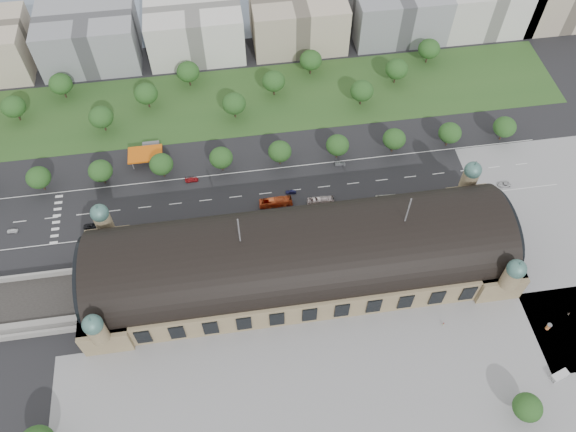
{
  "coord_description": "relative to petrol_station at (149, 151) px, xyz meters",
  "views": [
    {
      "loc": [
        -19.02,
        -100.63,
        177.9
      ],
      "look_at": [
        -2.05,
        15.7,
        14.0
      ],
      "focal_mm": 35.0,
      "sensor_mm": 36.0,
      "label": 1
    }
  ],
  "objects": [
    {
      "name": "traffic_car_6",
      "position": [
        142.24,
        -37.25,
        -2.22
      ],
      "size": [
        5.3,
        2.6,
        1.45
      ],
      "primitive_type": "imported",
      "rotation": [
        0.0,
        0.0,
        -1.61
      ],
      "color": "#BABABC",
      "rests_on": "ground"
    },
    {
      "name": "office_6",
      "position": [
        168.91,
        67.72,
        9.05
      ],
      "size": [
        45.0,
        32.0,
        24.0
      ],
      "primitive_type": "cube",
      "color": "silver",
      "rests_on": "ground"
    },
    {
      "name": "van_south",
      "position": [
        130.26,
        -115.93,
        -1.74
      ],
      "size": [
        6.25,
        3.99,
        2.52
      ],
      "rotation": [
        0.0,
        0.0,
        0.31
      ],
      "color": "#BBBABD",
      "rests_on": "ground"
    },
    {
      "name": "tree_row_1",
      "position": [
        -42.09,
        -12.28,
        4.48
      ],
      "size": [
        9.6,
        9.6,
        11.52
      ],
      "color": "#2D2116",
      "rests_on": "ground"
    },
    {
      "name": "tree_belt_9",
      "position": [
        94.91,
        17.72,
        5.1
      ],
      "size": [
        10.4,
        10.4,
        12.48
      ],
      "color": "#2D2116",
      "rests_on": "ground"
    },
    {
      "name": "traffic_car_0",
      "position": [
        -52.07,
        -31.81,
        -2.26
      ],
      "size": [
        4.13,
        1.89,
        1.37
      ],
      "primitive_type": "imported",
      "rotation": [
        0.0,
        0.0,
        -1.64
      ],
      "color": "silver",
      "rests_on": "ground"
    },
    {
      "name": "tree_row_7",
      "position": [
        101.91,
        -12.28,
        4.48
      ],
      "size": [
        9.6,
        9.6,
        11.52
      ],
      "color": "#2D2116",
      "rests_on": "ground"
    },
    {
      "name": "parked_car_3",
      "position": [
        9.43,
        -42.36,
        -2.25
      ],
      "size": [
        4.39,
        2.99,
        1.39
      ],
      "primitive_type": "imported",
      "rotation": [
        0.0,
        0.0,
        -1.2
      ],
      "color": "#5B5E62",
      "rests_on": "ground"
    },
    {
      "name": "parked_car_0",
      "position": [
        -12.86,
        -40.28,
        -2.24
      ],
      "size": [
        4.57,
        2.9,
        1.42
      ],
      "primitive_type": "imported",
      "rotation": [
        0.0,
        0.0,
        -1.22
      ],
      "color": "black",
      "rests_on": "ground"
    },
    {
      "name": "tree_belt_4",
      "position": [
        -0.09,
        29.72,
        5.1
      ],
      "size": [
        10.4,
        10.4,
        12.48
      ],
      "color": "#2D2116",
      "rests_on": "ground"
    },
    {
      "name": "grass_belt",
      "position": [
        38.91,
        27.72,
        -2.95
      ],
      "size": [
        300.0,
        45.0,
        0.1
      ],
      "primitive_type": "cube",
      "color": "#294D1F",
      "rests_on": "ground"
    },
    {
      "name": "tree_belt_7",
      "position": [
        56.91,
        29.72,
        5.1
      ],
      "size": [
        10.4,
        10.4,
        12.48
      ],
      "color": "#2D2116",
      "rests_on": "ground"
    },
    {
      "name": "parked_car_6",
      "position": [
        27.02,
        -41.46,
        -2.26
      ],
      "size": [
        5.09,
        3.99,
        1.38
      ],
      "primitive_type": "imported",
      "rotation": [
        0.0,
        0.0,
        -1.07
      ],
      "color": "black",
      "rests_on": "ground"
    },
    {
      "name": "bus_west",
      "position": [
        49.35,
        -33.59,
        -1.13
      ],
      "size": [
        13.11,
        3.2,
        3.64
      ],
      "primitive_type": "imported",
      "rotation": [
        0.0,
        0.0,
        1.58
      ],
      "color": "#D45021",
      "rests_on": "ground"
    },
    {
      "name": "tree_belt_5",
      "position": [
        18.91,
        41.72,
        5.1
      ],
      "size": [
        10.4,
        10.4,
        12.48
      ],
      "color": "#2D2116",
      "rests_on": "ground"
    },
    {
      "name": "office_3",
      "position": [
        23.91,
        67.72,
        9.05
      ],
      "size": [
        45.0,
        32.0,
        24.0
      ],
      "primitive_type": "cube",
      "color": "silver",
      "rests_on": "ground"
    },
    {
      "name": "traffic_car_5",
      "position": [
        78.64,
        -16.89,
        -2.25
      ],
      "size": [
        4.35,
        1.93,
        1.39
      ],
      "primitive_type": "imported",
      "rotation": [
        0.0,
        0.0,
        1.46
      ],
      "color": "#525559",
      "rests_on": "ground"
    },
    {
      "name": "station",
      "position": [
        53.91,
        -65.28,
        7.33
      ],
      "size": [
        150.0,
        48.4,
        44.3
      ],
      "color": "#91815A",
      "rests_on": "ground"
    },
    {
      "name": "pedestrian_0",
      "position": [
        99.22,
        -92.82,
        -2.15
      ],
      "size": [
        0.82,
        0.52,
        1.6
      ],
      "primitive_type": "imported",
      "rotation": [
        0.0,
        0.0,
        -0.1
      ],
      "color": "gray",
      "rests_on": "ground"
    },
    {
      "name": "parked_car_2",
      "position": [
        6.38,
        -44.28,
        -2.31
      ],
      "size": [
        4.75,
        3.64,
        1.28
      ],
      "primitive_type": "imported",
      "rotation": [
        0.0,
        0.0,
        -1.09
      ],
      "color": "#201B4C",
      "rests_on": "ground"
    },
    {
      "name": "tree_row_9",
      "position": [
        149.91,
        -12.28,
        4.48
      ],
      "size": [
        9.6,
        9.6,
        11.52
      ],
      "color": "#2D2116",
      "rests_on": "ground"
    },
    {
      "name": "petrol_station",
      "position": [
        0.0,
        0.0,
        0.0
      ],
      "size": [
        14.0,
        13.0,
        5.05
      ],
      "color": "#CB570B",
      "rests_on": "ground"
    },
    {
      "name": "tree_belt_11",
      "position": [
        132.91,
        41.72,
        5.1
      ],
      "size": [
        10.4,
        10.4,
        12.48
      ],
      "color": "#2D2116",
      "rests_on": "ground"
    },
    {
      "name": "road_slab",
      "position": [
        33.91,
        -27.28,
        -2.95
      ],
      "size": [
        260.0,
        26.0,
        0.1
      ],
      "primitive_type": "cube",
      "color": "black",
      "rests_on": "ground"
    },
    {
      "name": "tree_belt_2",
      "position": [
        -38.09,
        41.72,
        5.1
      ],
      "size": [
        10.4,
        10.4,
        12.48
      ],
      "color": "#2D2116",
      "rests_on": "ground"
    },
    {
      "name": "advertising_column",
      "position": [
        133.91,
        -99.26,
        -1.38
      ],
      "size": [
        1.6,
        1.6,
        3.03
      ],
      "color": "#D83650",
      "rests_on": "ground"
    },
    {
      "name": "ground",
      "position": [
        53.91,
        -65.28,
        -2.95
      ],
      "size": [
        900.0,
        900.0,
        0.0
      ],
      "primitive_type": "plane",
      "color": "black",
      "rests_on": "ground"
    },
    {
      "name": "tree_plaza_s",
      "position": [
        113.91,
        -125.28,
        3.86
      ],
      "size": [
        9.0,
        9.0,
        10.64
      ],
      "color": "#2D2116",
      "rests_on": "ground"
    },
    {
      "name": "tree_belt_6",
      "position": [
        37.91,
        17.72,
        5.1
      ],
      "size": [
        10.4,
        10.4,
        12.48
      ],
      "color": "#2D2116",
      "rests_on": "ground"
    },
    {
      "name": "tree_row_2",
      "position": [
        -18.09,
        -12.28,
        4.48
      ],
      "size": [
        9.6,
        9.6,
        11.52
      ],
      "color": "#2D2116",
      "rests_on": "ground"
    },
    {
      "name": "bus_mid",
      "position": [
        67.07,
        -35.24,
        -1.46
      ],
      "size": [
        10.77,
        2.8,
        2.98
      ],
      "primitive_type": "imported",
      "rotation": [
        0.0,
        0.0,
        1.54
      ],
      "color": "silver",
      "rests_on": "ground"
    },
    {
      "name": "tree_row_3",
      "position": [
        5.91,
        -12.28,
        4.48
      ],
      "size": [
        9.6,
        9.6,
        11.52
      ],
      "color": "#2D2116",
      "rests_on": "ground"
    },
    {
      "name": "pedestrian_2",
      "position": [
        143.17,
        -95.44,
        -1.97
      ],
      "size": [
        1.01,
        1.09,
        1.95
      ],
      "primitive_type": "imported",
      "rotation": [
        0.0,
        0.0,
        2.22
      ],
      "color": "gray",
      "rests_on": "ground"
    },
    {
      "name": "tree_belt_1",
      "position": [
        -57.09,
        29.72,
        5.1
      ],
      "size": [
        10.4,
        10.4,
        12.48
      ],
      "color": "#2D2116",
      "rests_on": "ground"
    },
    {
      "name": "office_2",
      "position": [
        -26.09,
        67.72,
        9.05
      ],
      "size": [
        45.0,
        32.0,
        24.0
      ],
      "primitive_type": "cube",
      "color": "gray",
      "rests_on": "ground"
    },
    {
      "name": "plaza_south",
      "position": [
        63.91,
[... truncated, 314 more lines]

